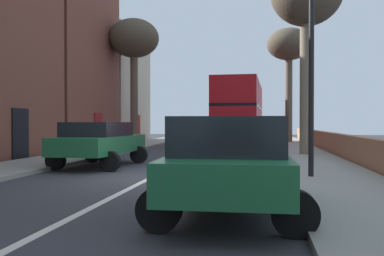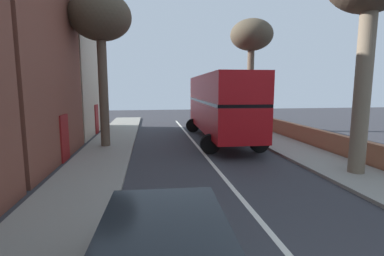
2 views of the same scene
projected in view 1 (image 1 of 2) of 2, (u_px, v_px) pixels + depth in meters
name	position (u px, v px, depth m)	size (l,w,h in m)	color
ground_plane	(151.00, 177.00, 11.49)	(84.00, 84.00, 0.00)	#333338
road_centre_line	(151.00, 177.00, 11.49)	(0.16, 54.00, 0.01)	silver
sidewalk_right	(335.00, 179.00, 10.69)	(2.60, 60.00, 0.12)	gray
double_decker_bus	(240.00, 110.00, 26.84)	(3.79, 10.60, 4.06)	#B41016
parked_car_green_right_0	(230.00, 160.00, 6.78)	(2.53, 4.10, 1.62)	#1E6038
parked_car_green_left_1	(100.00, 141.00, 14.29)	(2.62, 4.44, 1.54)	#1E6038
street_tree_right_3	(289.00, 48.00, 30.00)	(3.18, 3.18, 8.26)	brown
street_tree_left_6	(134.00, 41.00, 26.70)	(3.23, 3.23, 8.11)	brown
lamppost_right	(311.00, 35.00, 10.78)	(0.32, 0.32, 6.31)	black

